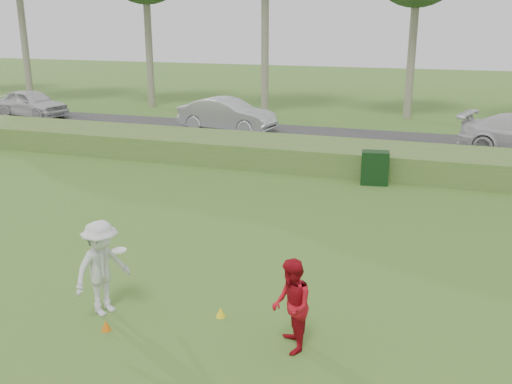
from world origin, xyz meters
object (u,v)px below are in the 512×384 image
at_px(cone_orange, 106,325).
at_px(car_mid, 227,115).
at_px(player_white, 102,268).
at_px(player_red, 291,306).
at_px(cone_yellow, 221,312).
at_px(utility_cabinet, 375,168).
at_px(car_left, 32,103).

distance_m(cone_orange, car_mid, 19.04).
height_order(player_white, player_red, player_white).
distance_m(player_white, cone_yellow, 2.37).
relative_size(utility_cabinet, car_mid, 0.23).
bearing_deg(utility_cabinet, player_white, -117.16).
bearing_deg(cone_orange, player_red, 8.48).
bearing_deg(player_white, cone_yellow, -55.43).
distance_m(player_red, utility_cabinet, 10.73).
bearing_deg(cone_orange, cone_yellow, 32.34).
bearing_deg(player_white, cone_orange, -125.82).
height_order(cone_yellow, car_mid, car_mid).
relative_size(cone_orange, cone_yellow, 0.97).
xyz_separation_m(cone_orange, cone_yellow, (1.77, 1.12, 0.00)).
bearing_deg(player_white, car_mid, 34.59).
height_order(player_red, car_mid, car_mid).
bearing_deg(player_red, player_white, -115.86).
bearing_deg(utility_cabinet, cone_orange, -114.49).
xyz_separation_m(car_left, car_mid, (12.09, -0.37, 0.03)).
height_order(player_red, cone_orange, player_red).
bearing_deg(cone_orange, car_mid, 105.16).
height_order(cone_orange, car_left, car_left).
distance_m(utility_cabinet, car_left, 21.65).
xyz_separation_m(player_white, cone_orange, (0.38, -0.56, -0.83)).
height_order(cone_orange, utility_cabinet, utility_cabinet).
distance_m(cone_yellow, car_left, 25.79).
bearing_deg(car_mid, cone_orange, -157.22).
bearing_deg(car_left, cone_orange, -126.39).
distance_m(player_white, utility_cabinet, 11.27).
height_order(player_white, cone_orange, player_white).
relative_size(player_white, car_left, 0.41).
xyz_separation_m(player_red, car_mid, (-8.28, 17.87, 0.05)).
bearing_deg(utility_cabinet, player_red, -98.03).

